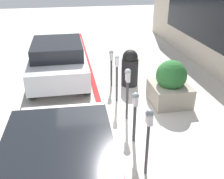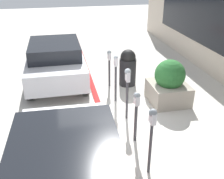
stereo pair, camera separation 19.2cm
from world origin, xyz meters
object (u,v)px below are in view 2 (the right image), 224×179
trash_bin (128,67)px  parking_meter_fourth (116,72)px  parking_meter_second (136,108)px  planter_box (169,84)px  parking_meter_farthest (109,62)px  parking_meter_middle (127,83)px  parked_car_middle (56,60)px  parking_meter_nearest (152,128)px

trash_bin → parking_meter_fourth: bearing=148.6°
parking_meter_second → planter_box: (1.65, -1.52, -0.30)m
planter_box → trash_bin: planter_box is taller
parking_meter_farthest → trash_bin: parking_meter_farthest is taller
parking_meter_middle → parking_meter_farthest: (2.14, 0.04, -0.18)m
planter_box → parked_car_middle: parked_car_middle is taller
parking_meter_farthest → trash_bin: size_ratio=1.01×
parking_meter_second → parking_meter_farthest: 3.13m
parking_meter_middle → parked_car_middle: size_ratio=0.37×
planter_box → parked_car_middle: size_ratio=0.34×
parking_meter_farthest → trash_bin: bearing=-90.6°
parking_meter_nearest → parking_meter_farthest: 4.21m
parked_car_middle → trash_bin: parked_car_middle is taller
parking_meter_nearest → parking_meter_middle: bearing=-2.4°
parking_meter_second → planter_box: size_ratio=0.96×
parking_meter_second → trash_bin: 3.20m
planter_box → parked_car_middle: (2.26, 3.24, 0.20)m
parking_meter_nearest → planter_box: parking_meter_nearest is taller
parking_meter_fourth → trash_bin: 1.32m
parking_meter_farthest → parked_car_middle: parked_car_middle is taller
parking_meter_middle → parking_meter_farthest: size_ratio=1.15×
parking_meter_farthest → parking_meter_middle: bearing=-178.9°
parking_meter_second → parking_meter_farthest: bearing=-0.3°
planter_box → parked_car_middle: 3.96m
parked_car_middle → parking_meter_fourth: bearing=-138.0°
parking_meter_farthest → planter_box: (-1.48, -1.51, -0.28)m
parking_meter_farthest → parking_meter_nearest: bearing=179.4°
parking_meter_farthest → trash_bin: (-0.01, -0.64, -0.24)m
parking_meter_second → parking_meter_farthest: (3.13, -0.01, -0.02)m
parking_meter_fourth → planter_box: size_ratio=1.09×
parking_meter_nearest → parking_meter_farthest: parking_meter_nearest is taller
parking_meter_nearest → parking_meter_second: 1.09m
parking_meter_farthest → parked_car_middle: (0.79, 1.74, -0.08)m
parking_meter_second → parked_car_middle: bearing=23.8°
parking_meter_fourth → parking_meter_farthest: 1.10m
parked_car_middle → trash_bin: (-0.79, -2.37, -0.16)m
parking_meter_second → parking_meter_nearest: bearing=178.3°
parking_meter_second → parking_meter_farthest: parking_meter_second is taller
parking_meter_fourth → planter_box: (-0.38, -1.54, -0.36)m
parking_meter_middle → parking_meter_fourth: (1.04, 0.07, -0.10)m
parking_meter_fourth → planter_box: parking_meter_fourth is taller
parking_meter_second → trash_bin: bearing=-11.8°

